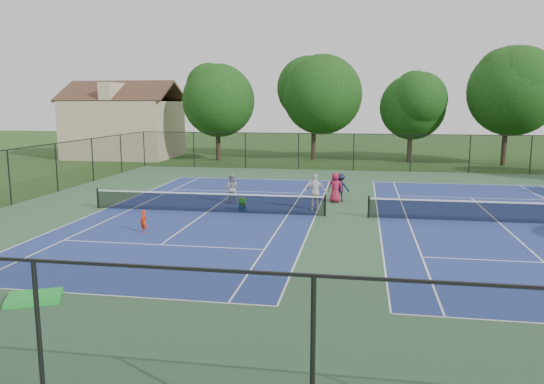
% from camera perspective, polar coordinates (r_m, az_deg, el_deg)
% --- Properties ---
extents(ground, '(140.00, 140.00, 0.00)m').
position_cam_1_polar(ground, '(26.01, 8.01, -2.68)').
color(ground, '#234716').
rests_on(ground, ground).
extents(court_pad, '(36.00, 36.00, 0.01)m').
position_cam_1_polar(court_pad, '(26.01, 8.01, -2.67)').
color(court_pad, '#2F5530').
rests_on(court_pad, ground).
extents(tennis_court_left, '(12.00, 23.83, 1.07)m').
position_cam_1_polar(tennis_court_left, '(27.08, -6.96, -1.95)').
color(tennis_court_left, navy).
rests_on(tennis_court_left, ground).
extents(tennis_court_right, '(12.00, 23.83, 1.07)m').
position_cam_1_polar(tennis_court_right, '(26.75, 23.20, -2.82)').
color(tennis_court_right, navy).
rests_on(tennis_court_right, ground).
extents(perimeter_fence, '(36.08, 36.08, 3.02)m').
position_cam_1_polar(perimeter_fence, '(25.72, 8.10, 0.81)').
color(perimeter_fence, black).
rests_on(perimeter_fence, ground).
extents(tree_back_a, '(6.80, 6.80, 9.15)m').
position_cam_1_polar(tree_back_a, '(51.26, -5.89, 10.17)').
color(tree_back_a, '#2D2116').
rests_on(tree_back_a, ground).
extents(tree_back_b, '(7.60, 7.60, 10.03)m').
position_cam_1_polar(tree_back_b, '(51.63, 4.55, 10.81)').
color(tree_back_b, '#2D2116').
rests_on(tree_back_b, ground).
extents(tree_back_c, '(6.00, 6.00, 8.40)m').
position_cam_1_polar(tree_back_c, '(50.60, 14.77, 9.29)').
color(tree_back_c, '#2D2116').
rests_on(tree_back_c, ground).
extents(tree_back_d, '(7.80, 7.80, 10.37)m').
position_cam_1_polar(tree_back_d, '(50.95, 24.08, 10.29)').
color(tree_back_d, '#2D2116').
rests_on(tree_back_d, ground).
extents(clapboard_house, '(10.80, 8.10, 7.65)m').
position_cam_1_polar(clapboard_house, '(55.73, -15.59, 6.79)').
color(clapboard_house, tan).
rests_on(clapboard_house, ground).
extents(child_player, '(0.42, 0.36, 0.98)m').
position_cam_1_polar(child_player, '(23.21, -13.64, -3.11)').
color(child_player, '#F63510').
rests_on(child_player, ground).
extents(instructor, '(0.88, 0.73, 1.63)m').
position_cam_1_polar(instructor, '(29.32, -4.39, 0.40)').
color(instructor, '#949497').
rests_on(instructor, ground).
extents(bystander_a, '(1.17, 0.72, 1.87)m').
position_cam_1_polar(bystander_a, '(27.38, 4.67, -0.00)').
color(bystander_a, silver).
rests_on(bystander_a, ground).
extents(bystander_b, '(1.05, 0.66, 1.57)m').
position_cam_1_polar(bystander_b, '(29.97, 7.38, 0.49)').
color(bystander_b, '#1A1836').
rests_on(bystander_b, ground).
extents(bystander_c, '(0.84, 0.56, 1.69)m').
position_cam_1_polar(bystander_c, '(29.57, 6.81, 0.49)').
color(bystander_c, maroon).
rests_on(bystander_c, ground).
extents(ball_crate, '(0.39, 0.36, 0.29)m').
position_cam_1_polar(ball_crate, '(27.26, -3.22, -1.72)').
color(ball_crate, navy).
rests_on(ball_crate, ground).
extents(ball_hopper, '(0.38, 0.33, 0.39)m').
position_cam_1_polar(ball_hopper, '(27.19, -3.22, -1.02)').
color(ball_hopper, green).
rests_on(ball_hopper, ball_crate).
extents(green_tarp, '(1.73, 1.55, 0.16)m').
position_cam_1_polar(green_tarp, '(16.55, -24.22, -10.34)').
color(green_tarp, green).
rests_on(green_tarp, ground).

